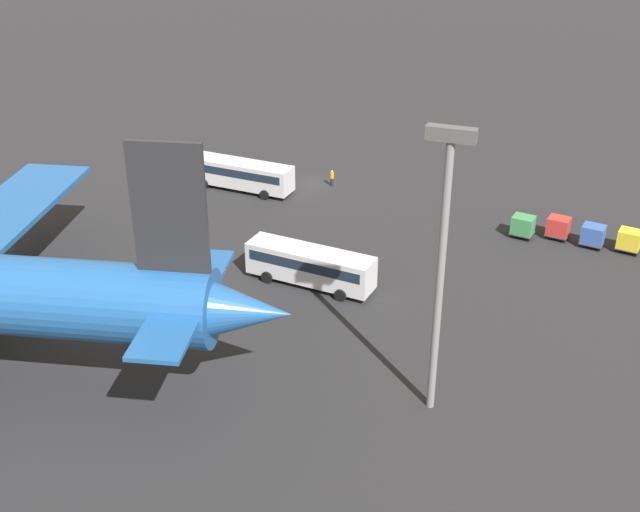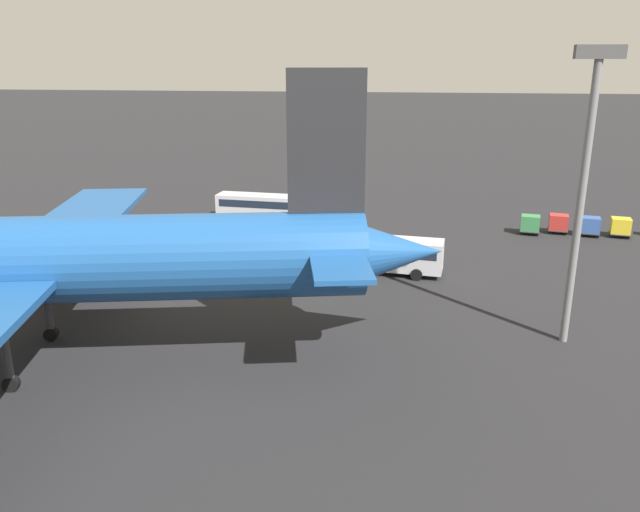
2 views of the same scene
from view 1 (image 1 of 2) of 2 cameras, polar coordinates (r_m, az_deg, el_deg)
The scene contains 9 objects.
ground_plane at distance 85.42m, azimuth -0.61°, elevation 5.15°, with size 600.00×600.00×0.00m, color #232326.
shuttle_bus_near at distance 83.81m, azimuth -5.74°, elevation 5.91°, with size 11.71×3.64×3.04m.
shuttle_bus_far at distance 65.00m, azimuth -0.70°, elevation -0.57°, with size 10.96×3.81×3.13m.
worker_person at distance 84.62m, azimuth 0.86°, elevation 5.56°, with size 0.38×0.38×1.74m.
cargo_cart_yellow at distance 75.59m, azimuth 21.14°, elevation 1.09°, with size 2.25×2.00×2.06m.
cargo_cart_blue at distance 75.44m, azimuth 18.84°, elevation 1.44°, with size 2.25×2.00×2.06m.
cargo_cart_red at distance 76.08m, azimuth 16.59°, elevation 2.01°, with size 2.25×2.00×2.06m.
cargo_cart_green at distance 75.49m, azimuth 14.23°, elevation 2.13°, with size 2.25×2.00×2.06m.
light_pole at distance 47.01m, azimuth 8.69°, elevation 0.54°, with size 2.80×0.70×18.73m.
Camera 1 is at (-27.81, 73.97, 32.42)m, focal length 45.00 mm.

